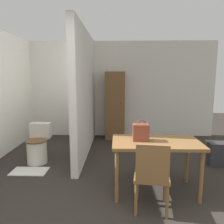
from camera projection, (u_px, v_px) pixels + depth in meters
wall_back at (113, 89)px, 5.84m from camera, size 5.35×0.12×2.50m
partition_wall at (85, 93)px, 4.51m from camera, size 0.12×2.60×2.50m
dining_table at (156, 147)px, 2.95m from camera, size 1.17×0.67×0.73m
wooden_chair at (152, 174)px, 2.52m from camera, size 0.46×0.46×0.86m
toilet at (38, 146)px, 4.08m from camera, size 0.38×0.53×0.71m
handbag at (141, 132)px, 2.94m from camera, size 0.21×0.15×0.29m
wooden_cabinet at (115, 106)px, 5.60m from camera, size 0.49×0.47×1.71m
bath_mat at (29, 171)px, 3.68m from camera, size 0.59×0.34×0.01m
space_heater at (217, 154)px, 3.91m from camera, size 0.28×0.20×0.42m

